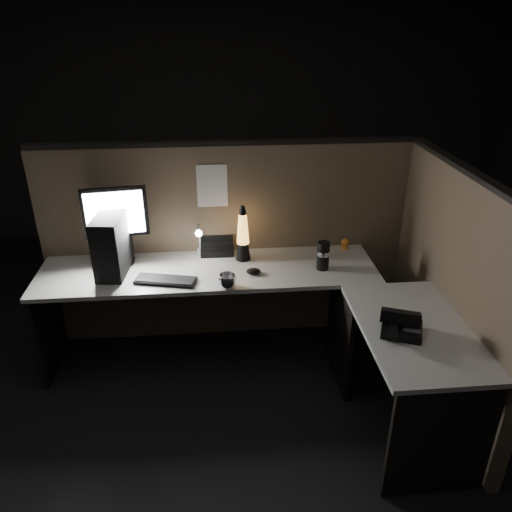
{
  "coord_description": "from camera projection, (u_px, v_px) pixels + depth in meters",
  "views": [
    {
      "loc": [
        -0.1,
        -2.43,
        2.32
      ],
      "look_at": [
        0.15,
        0.35,
        0.94
      ],
      "focal_mm": 35.0,
      "sensor_mm": 36.0,
      "label": 1
    }
  ],
  "objects": [
    {
      "name": "desk",
      "position": [
        261.0,
        313.0,
        3.19
      ],
      "size": [
        2.6,
        1.6,
        0.73
      ],
      "color": "#B3B1A9",
      "rests_on": "ground"
    },
    {
      "name": "lava_lamp",
      "position": [
        243.0,
        238.0,
        3.47
      ],
      "size": [
        0.11,
        0.11,
        0.4
      ],
      "color": "black",
      "rests_on": "desk"
    },
    {
      "name": "pinned_paper",
      "position": [
        212.0,
        186.0,
        3.45
      ],
      "size": [
        0.21,
        0.0,
        0.3
      ],
      "primitive_type": "cube",
      "color": "white",
      "rests_on": "partition_back"
    },
    {
      "name": "pc_tower",
      "position": [
        112.0,
        244.0,
        3.29
      ],
      "size": [
        0.21,
        0.4,
        0.41
      ],
      "primitive_type": "cube",
      "rotation": [
        0.0,
        0.0,
        -0.09
      ],
      "color": "black",
      "rests_on": "desk"
    },
    {
      "name": "partition_right",
      "position": [
        449.0,
        294.0,
        3.07
      ],
      "size": [
        0.06,
        1.66,
        1.5
      ],
      "primitive_type": "cube",
      "color": "brown",
      "rests_on": "ground"
    },
    {
      "name": "room_shell",
      "position": [
        232.0,
        166.0,
        2.49
      ],
      "size": [
        6.0,
        6.0,
        6.0
      ],
      "color": "silver",
      "rests_on": "ground"
    },
    {
      "name": "partition_back",
      "position": [
        228.0,
        245.0,
        3.7
      ],
      "size": [
        2.66,
        0.06,
        1.5
      ],
      "primitive_type": "cube",
      "color": "brown",
      "rests_on": "ground"
    },
    {
      "name": "floor",
      "position": [
        237.0,
        412.0,
        3.2
      ],
      "size": [
        6.0,
        6.0,
        0.0
      ],
      "primitive_type": "plane",
      "color": "black",
      "rests_on": "ground"
    },
    {
      "name": "steel_mug",
      "position": [
        227.0,
        281.0,
        3.16
      ],
      "size": [
        0.12,
        0.12,
        0.09
      ],
      "primitive_type": "imported",
      "rotation": [
        0.0,
        0.0,
        0.05
      ],
      "color": "#B4B5BB",
      "rests_on": "desk"
    },
    {
      "name": "organizer",
      "position": [
        217.0,
        246.0,
        3.64
      ],
      "size": [
        0.24,
        0.21,
        0.18
      ],
      "rotation": [
        0.0,
        0.0,
        -0.02
      ],
      "color": "black",
      "rests_on": "desk"
    },
    {
      "name": "travel_mug",
      "position": [
        323.0,
        256.0,
        3.37
      ],
      "size": [
        0.09,
        0.09,
        0.2
      ],
      "primitive_type": "cylinder",
      "color": "black",
      "rests_on": "desk"
    },
    {
      "name": "monitor",
      "position": [
        116.0,
        219.0,
        3.35
      ],
      "size": [
        0.43,
        0.18,
        0.55
      ],
      "rotation": [
        0.0,
        0.0,
        0.12
      ],
      "color": "black",
      "rests_on": "desk"
    },
    {
      "name": "mouse",
      "position": [
        253.0,
        271.0,
        3.34
      ],
      "size": [
        0.1,
        0.07,
        0.04
      ],
      "primitive_type": "ellipsoid",
      "rotation": [
        0.0,
        0.0,
        -0.03
      ],
      "color": "black",
      "rests_on": "desk"
    },
    {
      "name": "desk_phone",
      "position": [
        401.0,
        324.0,
        2.72
      ],
      "size": [
        0.27,
        0.26,
        0.13
      ],
      "rotation": [
        0.0,
        0.0,
        -0.38
      ],
      "color": "black",
      "rests_on": "desk"
    },
    {
      "name": "clip_lamp",
      "position": [
        199.0,
        239.0,
        3.5
      ],
      "size": [
        0.05,
        0.19,
        0.24
      ],
      "color": "silver",
      "rests_on": "desk"
    },
    {
      "name": "figurine",
      "position": [
        345.0,
        242.0,
        3.68
      ],
      "size": [
        0.06,
        0.06,
        0.06
      ],
      "primitive_type": "sphere",
      "color": "orange",
      "rests_on": "desk"
    },
    {
      "name": "keyboard",
      "position": [
        166.0,
        280.0,
        3.24
      ],
      "size": [
        0.42,
        0.22,
        0.02
      ],
      "primitive_type": "cube",
      "rotation": [
        0.0,
        0.0,
        -0.24
      ],
      "color": "black",
      "rests_on": "desk"
    }
  ]
}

